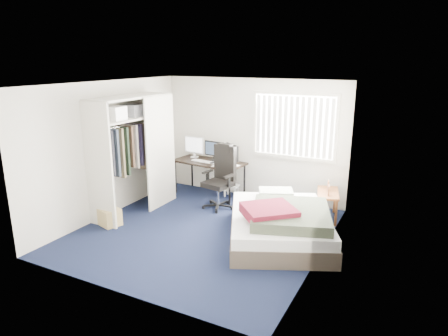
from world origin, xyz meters
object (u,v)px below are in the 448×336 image
Objects in this scene: desk at (210,160)px; office_chair at (221,183)px; bed at (280,223)px; nightstand at (328,195)px.

desk is 1.26× the size of office_chair.
bed is (1.56, -0.89, -0.20)m from office_chair.
desk is at bearing 145.61° from bed.
desk is 2.60m from bed.
desk is 0.83m from office_chair.
office_chair is at bearing 150.42° from bed.
desk reaches higher than nightstand.
office_chair is 2.07m from nightstand.
desk reaches higher than bed.
office_chair reaches higher than bed.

